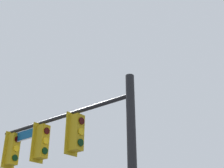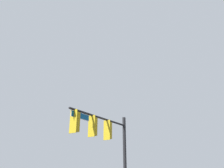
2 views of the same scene
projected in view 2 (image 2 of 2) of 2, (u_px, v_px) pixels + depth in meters
signal_pole_near at (106, 138)px, 14.14m from camera, size 5.84×0.64×5.73m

